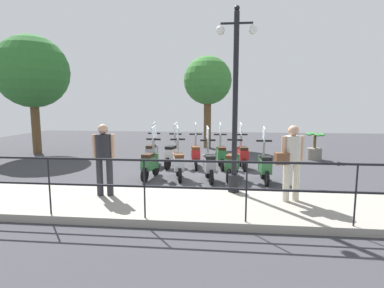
% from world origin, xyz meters
% --- Properties ---
extents(ground_plane, '(28.00, 28.00, 0.00)m').
position_xyz_m(ground_plane, '(0.00, 0.00, 0.00)').
color(ground_plane, '#38383D').
extents(promenade_walkway, '(2.20, 20.00, 0.15)m').
position_xyz_m(promenade_walkway, '(-3.15, 0.00, 0.07)').
color(promenade_walkway, gray).
rests_on(promenade_walkway, ground_plane).
extents(fence_railing, '(0.04, 16.03, 1.07)m').
position_xyz_m(fence_railing, '(-4.20, -0.00, 0.91)').
color(fence_railing, black).
rests_on(fence_railing, promenade_walkway).
extents(lamp_post_near, '(0.26, 0.90, 4.12)m').
position_xyz_m(lamp_post_near, '(-2.40, -0.74, 1.97)').
color(lamp_post_near, black).
rests_on(lamp_post_near, promenade_walkway).
extents(pedestrian_with_bag, '(0.42, 0.63, 1.59)m').
position_xyz_m(pedestrian_with_bag, '(-2.97, -1.89, 1.08)').
color(pedestrian_with_bag, beige).
rests_on(pedestrian_with_bag, promenade_walkway).
extents(pedestrian_distant, '(0.36, 0.49, 1.59)m').
position_xyz_m(pedestrian_distant, '(-2.99, 2.11, 1.08)').
color(pedestrian_distant, '#28282D').
rests_on(pedestrian_distant, promenade_walkway).
extents(tree_large, '(3.06, 3.06, 5.07)m').
position_xyz_m(tree_large, '(3.05, 7.65, 3.51)').
color(tree_large, brown).
rests_on(tree_large, ground_plane).
extents(tree_distant, '(2.32, 2.32, 4.46)m').
position_xyz_m(tree_distant, '(5.52, 0.29, 3.25)').
color(tree_distant, brown).
rests_on(tree_distant, ground_plane).
extents(potted_palm, '(1.06, 0.66, 1.05)m').
position_xyz_m(potted_palm, '(2.79, -4.06, 0.45)').
color(potted_palm, slate).
rests_on(potted_palm, ground_plane).
extents(scooter_near_0, '(1.23, 0.44, 1.54)m').
position_xyz_m(scooter_near_0, '(-0.89, -1.65, 0.48)').
color(scooter_near_0, black).
rests_on(scooter_near_0, ground_plane).
extents(scooter_near_1, '(1.21, 0.52, 1.54)m').
position_xyz_m(scooter_near_1, '(-0.75, -0.76, 0.48)').
color(scooter_near_1, black).
rests_on(scooter_near_1, ground_plane).
extents(scooter_near_2, '(1.22, 0.48, 1.54)m').
position_xyz_m(scooter_near_2, '(-0.90, -0.10, 0.48)').
color(scooter_near_2, black).
rests_on(scooter_near_2, ground_plane).
extents(scooter_near_3, '(1.22, 0.51, 1.54)m').
position_xyz_m(scooter_near_3, '(-0.77, 0.79, 0.48)').
color(scooter_near_3, black).
rests_on(scooter_near_3, ground_plane).
extents(scooter_near_4, '(1.23, 0.46, 1.54)m').
position_xyz_m(scooter_near_4, '(-0.83, 1.62, 0.48)').
color(scooter_near_4, black).
rests_on(scooter_near_4, ground_plane).
extents(scooter_far_0, '(1.23, 0.45, 1.54)m').
position_xyz_m(scooter_far_0, '(0.83, -1.14, 0.48)').
color(scooter_far_0, black).
rests_on(scooter_far_0, ground_plane).
extents(scooter_far_1, '(1.23, 0.44, 1.54)m').
position_xyz_m(scooter_far_1, '(0.79, -0.42, 0.48)').
color(scooter_far_1, black).
rests_on(scooter_far_1, ground_plane).
extents(scooter_far_2, '(1.23, 0.44, 1.54)m').
position_xyz_m(scooter_far_2, '(0.80, 0.43, 0.48)').
color(scooter_far_2, black).
rests_on(scooter_far_2, ground_plane).
extents(scooter_far_3, '(1.21, 0.52, 1.54)m').
position_xyz_m(scooter_far_3, '(0.80, 1.24, 0.48)').
color(scooter_far_3, black).
rests_on(scooter_far_3, ground_plane).
extents(scooter_far_4, '(1.23, 0.44, 1.54)m').
position_xyz_m(scooter_far_4, '(0.93, 1.98, 0.48)').
color(scooter_far_4, black).
rests_on(scooter_far_4, ground_plane).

